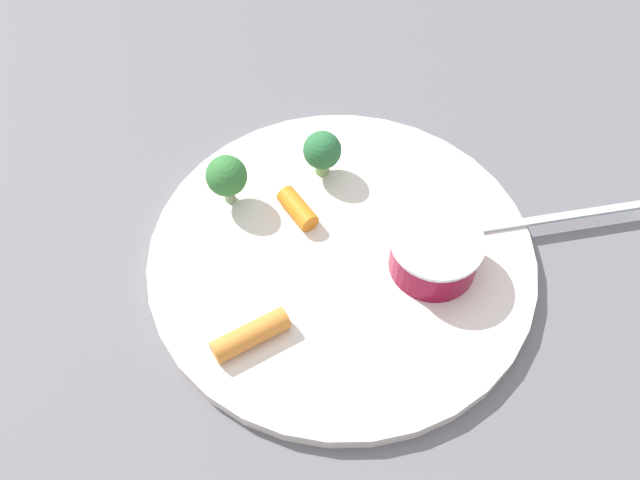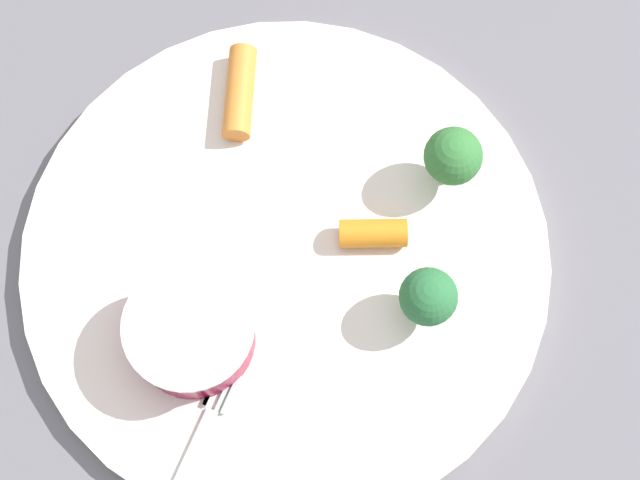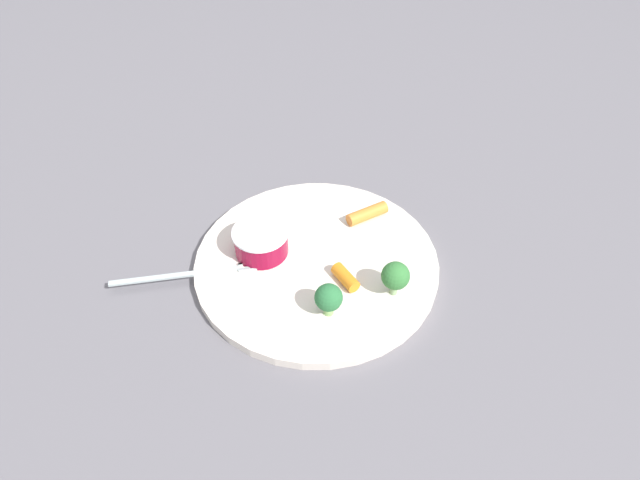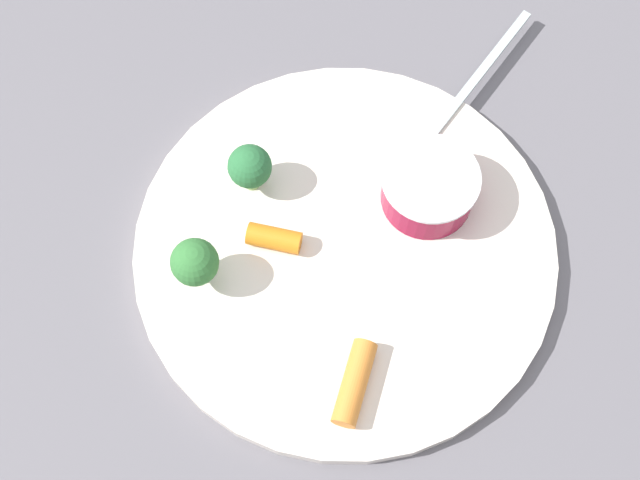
{
  "view_description": "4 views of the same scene",
  "coord_description": "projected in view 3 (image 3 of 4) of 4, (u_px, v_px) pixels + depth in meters",
  "views": [
    {
      "loc": [
        -0.05,
        -0.28,
        0.43
      ],
      "look_at": [
        -0.02,
        -0.0,
        0.03
      ],
      "focal_mm": 37.88,
      "sensor_mm": 36.0,
      "label": 1
    },
    {
      "loc": [
        0.14,
        0.09,
        0.51
      ],
      "look_at": [
        -0.01,
        0.01,
        0.02
      ],
      "focal_mm": 53.99,
      "sensor_mm": 36.0,
      "label": 2
    },
    {
      "loc": [
        0.04,
        0.45,
        0.49
      ],
      "look_at": [
        -0.01,
        -0.02,
        0.02
      ],
      "focal_mm": 30.8,
      "sensor_mm": 36.0,
      "label": 3
    },
    {
      "loc": [
        -0.19,
        -0.14,
        0.57
      ],
      "look_at": [
        -0.01,
        0.01,
        0.03
      ],
      "focal_mm": 49.33,
      "sensor_mm": 36.0,
      "label": 4
    }
  ],
  "objects": [
    {
      "name": "carrot_stick_0",
      "position": [
        367.0,
        214.0,
        0.7
      ],
      "size": [
        0.06,
        0.04,
        0.02
      ],
      "primitive_type": "cylinder",
      "rotation": [
        1.57,
        0.0,
        1.99
      ],
      "color": "orange",
      "rests_on": "plate"
    },
    {
      "name": "ground_plane",
      "position": [
        317.0,
        266.0,
        0.66
      ],
      "size": [
        2.4,
        2.4,
        0.0
      ],
      "primitive_type": "plane",
      "color": "slate"
    },
    {
      "name": "sauce_cup",
      "position": [
        261.0,
        241.0,
        0.65
      ],
      "size": [
        0.07,
        0.07,
        0.03
      ],
      "color": "maroon",
      "rests_on": "plate"
    },
    {
      "name": "fork",
      "position": [
        190.0,
        274.0,
        0.63
      ],
      "size": [
        0.18,
        0.02,
        0.0
      ],
      "color": "#AEBDBC",
      "rests_on": "plate"
    },
    {
      "name": "broccoli_floret_1",
      "position": [
        395.0,
        276.0,
        0.6
      ],
      "size": [
        0.03,
        0.03,
        0.04
      ],
      "color": "#89AA74",
      "rests_on": "plate"
    },
    {
      "name": "broccoli_floret_0",
      "position": [
        329.0,
        298.0,
        0.58
      ],
      "size": [
        0.03,
        0.03,
        0.04
      ],
      "color": "#86B265",
      "rests_on": "plate"
    },
    {
      "name": "carrot_stick_1",
      "position": [
        345.0,
        277.0,
        0.62
      ],
      "size": [
        0.03,
        0.04,
        0.02
      ],
      "primitive_type": "cylinder",
      "rotation": [
        1.57,
        0.0,
        3.62
      ],
      "color": "orange",
      "rests_on": "plate"
    },
    {
      "name": "plate",
      "position": [
        317.0,
        263.0,
        0.66
      ],
      "size": [
        0.29,
        0.29,
        0.01
      ],
      "primitive_type": "cylinder",
      "color": "silver",
      "rests_on": "ground_plane"
    }
  ]
}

